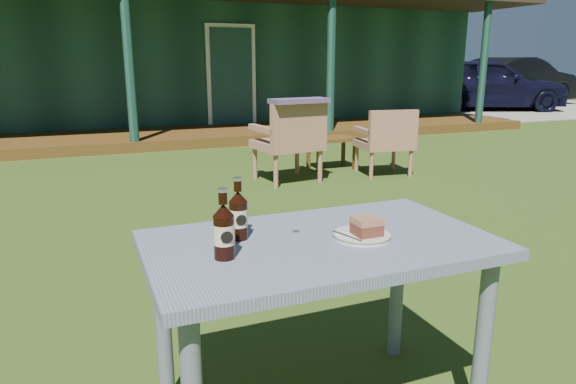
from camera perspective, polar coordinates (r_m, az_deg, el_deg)
name	(u,v)px	position (r m, az deg, el deg)	size (l,w,h in m)	color
ground	(214,267)	(3.47, -8.18, -8.22)	(80.00, 80.00, 0.00)	#334916
pavilion	(108,48)	(12.54, -19.38, 14.84)	(15.80, 8.30, 3.45)	#15382D
gravel_strip	(496,108)	(16.22, 22.13, 8.64)	(9.00, 6.00, 0.02)	gray
car_near	(485,84)	(15.39, 21.01, 11.14)	(1.70, 4.23, 1.44)	black
car_far	(515,82)	(17.46, 23.92, 11.14)	(1.52, 4.37, 1.44)	black
cafe_table	(320,266)	(1.84, 3.56, -8.26)	(1.20, 0.70, 0.72)	slate
plate	(362,235)	(1.83, 8.21, -4.78)	(0.20, 0.20, 0.01)	silver
cake_slice	(367,226)	(1.81, 8.75, -3.76)	(0.09, 0.09, 0.06)	#5C291D
fork	(347,236)	(1.79, 6.58, -4.91)	(0.01, 0.14, 0.00)	silver
cola_bottle_near	(238,215)	(1.78, -5.53, -2.53)	(0.07, 0.07, 0.22)	black
cola_bottle_far	(224,231)	(1.61, -7.14, -4.30)	(0.07, 0.07, 0.23)	black
bottle_cap	(296,232)	(1.86, 0.90, -4.48)	(0.03, 0.03, 0.01)	silver
armchair_left	(291,138)	(5.70, 0.32, 6.04)	(0.73, 0.70, 0.90)	#9C664E
armchair_right	(387,139)	(6.15, 10.92, 5.84)	(0.65, 0.62, 0.79)	#9C664E
floral_throw	(299,101)	(5.49, 1.27, 10.11)	(0.64, 0.24, 0.05)	#544063
side_table	(332,142)	(6.49, 4.87, 5.57)	(0.60, 0.40, 0.40)	#503413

